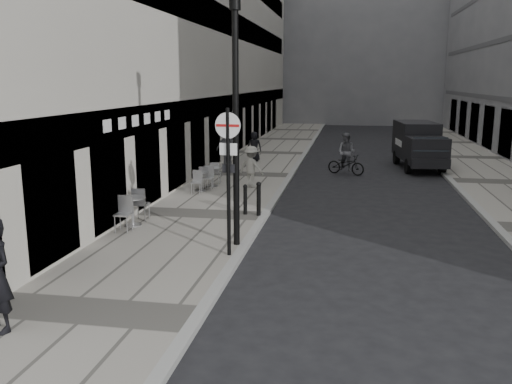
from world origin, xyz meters
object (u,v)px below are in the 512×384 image
cyclist (346,158)px  lamppost (236,111)px  sign_post (228,162)px  panel_van (418,143)px

cyclist → lamppost: bearing=-79.2°
sign_post → panel_van: size_ratio=0.72×
sign_post → cyclist: size_ratio=1.84×
panel_van → cyclist: bearing=-150.9°
lamppost → panel_van: lamppost is taller
lamppost → panel_van: (6.18, 14.55, -2.30)m
panel_van → lamppost: bearing=-119.2°
sign_post → panel_van: sign_post is taller
panel_van → cyclist: panel_van is taller
cyclist → panel_van: bearing=58.6°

